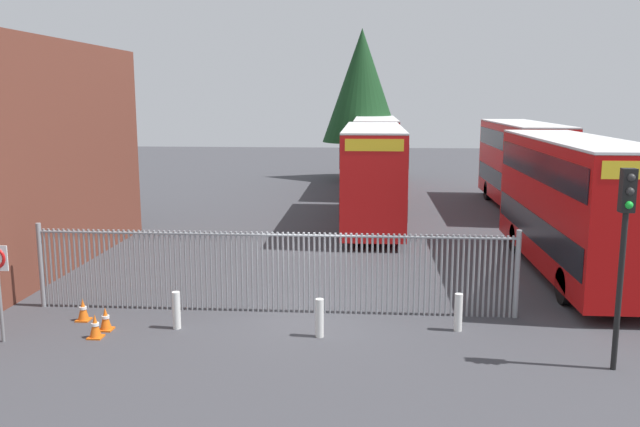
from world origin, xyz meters
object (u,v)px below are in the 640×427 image
at_px(traffic_cone_mid_forecourt, 95,326).
at_px(traffic_cone_by_gate, 106,319).
at_px(double_decker_bus_near_gate, 574,200).
at_px(traffic_cone_near_kerb, 83,310).
at_px(double_decker_bus_behind_fence_left, 373,172).
at_px(bollard_near_left, 176,310).
at_px(traffic_light_kerbside, 624,232).
at_px(bollard_near_right, 458,312).
at_px(bollard_center_front, 320,318).
at_px(double_decker_bus_behind_fence_right, 522,162).
at_px(double_decker_bus_far_back, 375,151).

bearing_deg(traffic_cone_mid_forecourt, traffic_cone_by_gate, 85.91).
distance_m(double_decker_bus_near_gate, traffic_cone_by_gate, 14.70).
height_order(traffic_cone_mid_forecourt, traffic_cone_near_kerb, same).
relative_size(double_decker_bus_near_gate, double_decker_bus_behind_fence_left, 1.00).
height_order(bollard_near_left, traffic_light_kerbside, traffic_light_kerbside).
xyz_separation_m(double_decker_bus_near_gate, traffic_cone_near_kerb, (-13.95, -5.69, -2.13)).
height_order(bollard_near_right, traffic_light_kerbside, traffic_light_kerbside).
height_order(bollard_near_left, bollard_center_front, same).
bearing_deg(traffic_cone_by_gate, double_decker_bus_behind_fence_right, 53.24).
xyz_separation_m(bollard_near_right, traffic_cone_near_kerb, (-9.58, 0.05, -0.19)).
bearing_deg(traffic_light_kerbside, double_decker_bus_far_back, 100.11).
height_order(double_decker_bus_behind_fence_right, traffic_cone_by_gate, double_decker_bus_behind_fence_right).
xyz_separation_m(traffic_cone_mid_forecourt, traffic_cone_near_kerb, (-0.82, 1.19, 0.00)).
height_order(double_decker_bus_near_gate, double_decker_bus_far_back, same).
relative_size(double_decker_bus_behind_fence_left, bollard_near_left, 11.38).
height_order(bollard_near_left, traffic_cone_near_kerb, bollard_near_left).
xyz_separation_m(double_decker_bus_far_back, bollard_near_right, (1.86, -25.09, -1.95)).
height_order(double_decker_bus_behind_fence_left, bollard_near_right, double_decker_bus_behind_fence_left).
bearing_deg(bollard_near_right, bollard_center_front, -168.80).
distance_m(traffic_cone_by_gate, traffic_cone_near_kerb, 1.08).
relative_size(double_decker_bus_behind_fence_left, traffic_cone_mid_forecourt, 18.32).
bearing_deg(bollard_near_left, double_decker_bus_far_back, 78.58).
distance_m(bollard_near_right, traffic_light_kerbside, 4.46).
relative_size(traffic_cone_by_gate, traffic_cone_mid_forecourt, 1.00).
height_order(bollard_near_right, traffic_cone_near_kerb, bollard_near_right).
height_order(double_decker_bus_behind_fence_right, bollard_near_right, double_decker_bus_behind_fence_right).
bearing_deg(bollard_near_left, double_decker_bus_behind_fence_left, 70.39).
distance_m(double_decker_bus_behind_fence_right, traffic_cone_near_kerb, 23.98).
distance_m(double_decker_bus_near_gate, traffic_light_kerbside, 8.02).
bearing_deg(traffic_light_kerbside, double_decker_bus_near_gate, 80.16).
distance_m(double_decker_bus_behind_fence_left, bollard_near_right, 13.80).
height_order(traffic_cone_by_gate, traffic_cone_near_kerb, same).
bearing_deg(traffic_cone_by_gate, traffic_light_kerbside, -7.49).
bearing_deg(double_decker_bus_near_gate, bollard_near_right, -127.26).
bearing_deg(double_decker_bus_behind_fence_right, traffic_light_kerbside, -97.06).
bearing_deg(traffic_light_kerbside, traffic_cone_near_kerb, 170.12).
distance_m(bollard_center_front, traffic_cone_by_gate, 5.34).
bearing_deg(double_decker_bus_far_back, traffic_cone_by_gate, -104.96).
bearing_deg(bollard_center_front, traffic_cone_near_kerb, 173.39).
xyz_separation_m(double_decker_bus_behind_fence_right, double_decker_bus_far_back, (-7.41, 6.58, 0.00)).
bearing_deg(traffic_cone_by_gate, bollard_near_right, 3.94).
relative_size(double_decker_bus_behind_fence_left, traffic_cone_near_kerb, 18.32).
xyz_separation_m(double_decker_bus_behind_fence_left, traffic_cone_by_gate, (-6.66, -14.10, -2.13)).
bearing_deg(double_decker_bus_behind_fence_left, traffic_light_kerbside, -72.08).
bearing_deg(double_decker_bus_behind_fence_right, traffic_cone_by_gate, -126.76).
relative_size(double_decker_bus_far_back, traffic_cone_near_kerb, 18.32).
xyz_separation_m(double_decker_bus_near_gate, bollard_near_right, (-4.36, -5.74, -1.95)).
bearing_deg(double_decker_bus_behind_fence_right, double_decker_bus_far_back, 138.42).
bearing_deg(bollard_near_right, double_decker_bus_near_gate, 52.74).
relative_size(double_decker_bus_near_gate, traffic_cone_mid_forecourt, 18.32).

